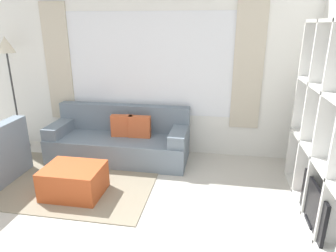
% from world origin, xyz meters
% --- Properties ---
extents(wall_back, '(6.16, 0.11, 2.70)m').
position_xyz_m(wall_back, '(0.00, 2.65, 1.36)').
color(wall_back, white).
rests_on(wall_back, ground_plane).
extents(area_rug, '(2.65, 1.61, 0.01)m').
position_xyz_m(area_rug, '(-1.00, 1.33, 0.01)').
color(area_rug, gray).
rests_on(area_rug, ground_plane).
extents(couch_main, '(2.17, 0.82, 0.82)m').
position_xyz_m(couch_main, '(-0.39, 2.21, 0.29)').
color(couch_main, slate).
rests_on(couch_main, ground_plane).
extents(ottoman, '(0.72, 0.57, 0.38)m').
position_xyz_m(ottoman, '(-0.61, 1.03, 0.19)').
color(ottoman, '#B74C23').
rests_on(ottoman, ground_plane).
extents(floor_lamp, '(0.29, 0.29, 1.89)m').
position_xyz_m(floor_lamp, '(-2.26, 2.34, 1.59)').
color(floor_lamp, black).
rests_on(floor_lamp, ground_plane).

